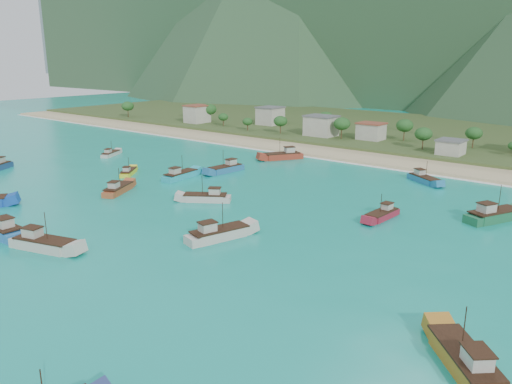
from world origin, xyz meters
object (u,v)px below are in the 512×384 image
Objects in this scene: boat_12 at (465,361)px; boat_18 at (382,215)px; boat_17 at (180,176)px; boat_8 at (206,198)px; boat_9 at (0,230)px; boat_7 at (219,234)px; boat_14 at (226,169)px; boat_0 at (111,154)px; boat_13 at (44,244)px; boat_19 at (494,216)px; boat_23 at (118,190)px; boat_1 at (129,173)px; boat_4 at (283,156)px; boat_6 at (424,180)px.

boat_18 is (-27.77, 39.76, -0.25)m from boat_12.
boat_8 is at bearing -34.33° from boat_17.
boat_9 is at bearing 50.46° from boat_18.
boat_14 is (-34.08, 38.98, -0.05)m from boat_7.
boat_0 is 80.10m from boat_13.
boat_19 reaches higher than boat_7.
boat_14 reaches higher than boat_18.
boat_18 is at bearing -29.64° from boat_0.
boat_8 is 0.97× the size of boat_23.
boat_7 is at bearing 123.16° from boat_12.
boat_14 is (17.94, 18.62, 0.27)m from boat_1.
boat_0 is 84.41m from boat_7.
boat_9 is 90.79m from boat_19.
boat_4 is 60.17m from boat_18.
boat_7 is 1.28× the size of boat_18.
boat_7 is 1.10× the size of boat_12.
boat_0 is 0.73× the size of boat_7.
boat_8 is at bearing -0.20° from boat_6.
boat_12 is at bearing -46.81° from boat_0.
boat_1 is at bearing -158.47° from boat_13.
boat_8 is (-30.05, -46.43, 0.03)m from boat_6.
boat_17 is (14.10, 5.62, 0.26)m from boat_1.
boat_13 reaches higher than boat_7.
boat_0 is at bearing 0.85° from boat_18.
boat_0 is 0.86× the size of boat_8.
boat_1 is 0.64× the size of boat_19.
boat_4 reaches higher than boat_8.
boat_7 reaches higher than boat_17.
boat_8 is at bearing 129.38° from boat_14.
boat_9 is at bearing -103.09° from boat_23.
boat_8 is 1.08× the size of boat_18.
boat_0 is 72.54m from boat_9.
boat_4 is 1.20× the size of boat_8.
boat_6 is 61.40m from boat_17.
boat_19 reaches higher than boat_13.
boat_14 is (-1.57, -23.99, -0.13)m from boat_4.
boat_12 is at bearing 168.25° from boat_4.
boat_9 reaches higher than boat_14.
boat_8 is 0.92× the size of boat_17.
boat_14 is (43.65, 6.07, 0.26)m from boat_0.
boat_4 is 1.01× the size of boat_9.
boat_18 reaches higher than boat_0.
boat_8 is at bearing -43.37° from boat_0.
boat_13 reaches higher than boat_6.
boat_23 is (-19.97, 28.90, -0.14)m from boat_13.
boat_8 is 0.90× the size of boat_14.
boat_23 is at bearing 24.17° from boat_18.
boat_4 reaches higher than boat_17.
boat_6 is 79.94m from boat_12.
boat_12 is (76.99, -74.35, -0.06)m from boat_4.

